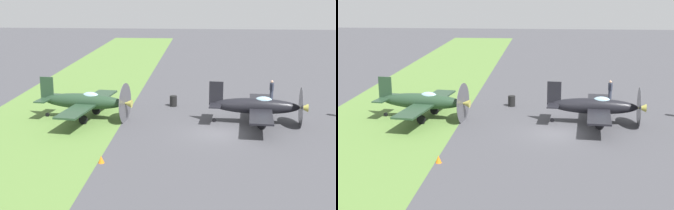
% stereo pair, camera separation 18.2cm
% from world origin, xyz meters
% --- Properties ---
extents(ground_plane, '(160.00, 160.00, 0.00)m').
position_xyz_m(ground_plane, '(0.00, 0.00, 0.00)').
color(ground_plane, '#424247').
extents(grass_verge, '(120.00, 11.00, 0.01)m').
position_xyz_m(grass_verge, '(0.00, -12.62, 0.00)').
color(grass_verge, '#567A38').
rests_on(grass_verge, ground).
extents(airplane_lead, '(9.06, 7.17, 3.22)m').
position_xyz_m(airplane_lead, '(-2.55, 2.84, 1.35)').
color(airplane_lead, black).
rests_on(airplane_lead, ground).
extents(airplane_wingman, '(9.26, 7.36, 3.28)m').
position_xyz_m(airplane_wingman, '(-2.95, -10.03, 1.37)').
color(airplane_wingman, '#233D28').
rests_on(airplane_wingman, ground).
extents(ground_crew_mechanic, '(0.63, 0.38, 1.73)m').
position_xyz_m(ground_crew_mechanic, '(-10.55, 4.91, 0.91)').
color(ground_crew_mechanic, '#2D3342').
rests_on(ground_crew_mechanic, ground).
extents(fuel_drum, '(0.60, 0.60, 0.90)m').
position_xyz_m(fuel_drum, '(-7.41, -3.64, 0.45)').
color(fuel_drum, black).
rests_on(fuel_drum, ground).
extents(runway_marker_cone, '(0.36, 0.36, 0.44)m').
position_xyz_m(runway_marker_cone, '(6.30, -6.91, 0.22)').
color(runway_marker_cone, orange).
rests_on(runway_marker_cone, ground).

